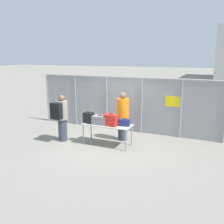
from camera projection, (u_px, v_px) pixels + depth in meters
The scene contains 10 objects.
ground_plane at pixel (105, 143), 8.98m from camera, with size 120.00×120.00×0.00m, color gray.
fence_section at pixel (124, 103), 10.28m from camera, with size 7.79×0.07×2.23m.
inspection_table at pixel (107, 126), 8.69m from camera, with size 1.73×0.70×0.74m.
suitcase_black at pixel (89, 118), 8.84m from camera, with size 0.35×0.27×0.40m.
suitcase_grey at pixel (100, 120), 8.66m from camera, with size 0.52×0.35×0.32m.
suitcase_red at pixel (111, 120), 8.47m from camera, with size 0.45×0.31×0.42m.
suitcase_navy at pixel (125, 122), 8.49m from camera, with size 0.38×0.27×0.25m.
traveler_hooded at pixel (61, 116), 9.01m from camera, with size 0.42×0.65×1.71m.
security_worker_near at pixel (123, 116), 9.15m from camera, with size 0.44×0.44×1.79m.
utility_trailer at pixel (184, 116), 11.27m from camera, with size 4.00×2.05×0.71m.
Camera 1 is at (3.67, -7.68, 3.08)m, focal length 40.00 mm.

